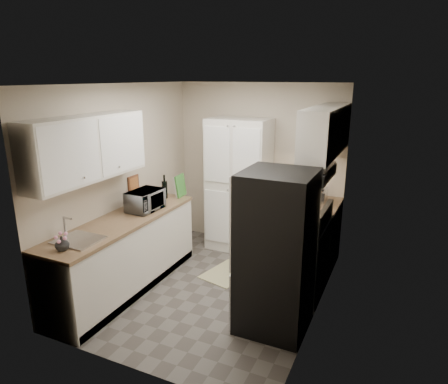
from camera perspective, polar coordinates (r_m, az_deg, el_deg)
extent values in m
plane|color=#56514C|center=(5.20, -1.68, -13.56)|extent=(3.20, 3.20, 0.00)
cube|color=beige|center=(6.13, 4.89, 3.62)|extent=(2.60, 0.04, 2.50)
cube|color=beige|center=(3.43, -13.88, -7.11)|extent=(2.60, 0.04, 2.50)
cube|color=beige|center=(5.39, -14.26, 1.42)|extent=(0.04, 3.20, 2.50)
cube|color=beige|center=(4.31, 13.88, -2.27)|extent=(0.04, 3.20, 2.50)
cube|color=white|center=(4.51, -1.94, 15.18)|extent=(2.60, 3.20, 0.04)
cube|color=silver|center=(4.61, -18.92, 5.97)|extent=(0.33, 1.60, 0.70)
cube|color=silver|center=(4.98, 14.31, 7.74)|extent=(0.33, 1.55, 0.58)
cube|color=#99999E|center=(4.65, 12.27, 2.64)|extent=(0.45, 0.76, 0.13)
cube|color=#B7B7BC|center=(4.49, -20.04, -6.49)|extent=(0.45, 0.40, 0.02)
cube|color=brown|center=(5.55, -12.81, 1.19)|extent=(0.02, 0.22, 0.22)
cube|color=silver|center=(6.00, 2.11, 0.94)|extent=(0.90, 0.55, 2.00)
cube|color=silver|center=(5.16, -13.91, -8.80)|extent=(0.60, 2.30, 0.88)
cube|color=#846647|center=(4.99, -14.27, -4.00)|extent=(0.63, 2.33, 0.04)
cube|color=silver|center=(5.74, 12.64, -6.10)|extent=(0.60, 0.80, 0.88)
cube|color=#846647|center=(5.58, 12.93, -1.73)|extent=(0.63, 0.83, 0.04)
cube|color=#B7B7BC|center=(5.02, 10.42, -9.18)|extent=(0.64, 0.76, 0.90)
cube|color=black|center=(4.84, 10.69, -4.20)|extent=(0.66, 0.78, 0.03)
cube|color=black|center=(4.75, 14.15, -3.47)|extent=(0.06, 0.76, 0.22)
cube|color=#D48A89|center=(4.95, 5.88, -8.10)|extent=(0.01, 0.16, 0.42)
cube|color=#F2E6C6|center=(5.16, 6.75, -7.09)|extent=(0.01, 0.16, 0.42)
cube|color=#B7B7BC|center=(4.16, 7.46, -8.53)|extent=(0.70, 0.72, 1.70)
imported|color=#B1B2B6|center=(5.21, -11.19, -1.19)|extent=(0.34, 0.48, 0.26)
cylinder|color=black|center=(5.67, -8.49, 0.63)|extent=(0.08, 0.08, 0.31)
imported|color=silver|center=(4.29, -22.14, -6.82)|extent=(0.15, 0.15, 0.14)
cube|color=#398130|center=(5.74, -6.22, 0.91)|extent=(0.04, 0.25, 0.31)
cube|color=#B0B0B5|center=(5.52, 12.97, -0.61)|extent=(0.30, 0.37, 0.20)
cube|color=#BCB682|center=(5.57, 0.86, -11.30)|extent=(0.67, 0.89, 0.01)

